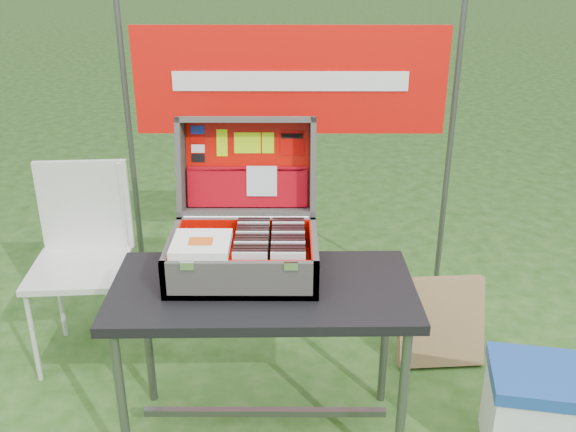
{
  "coord_description": "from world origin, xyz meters",
  "views": [
    {
      "loc": [
        0.0,
        -2.18,
        1.96
      ],
      "look_at": [
        -0.01,
        0.1,
        0.98
      ],
      "focal_mm": 40.0,
      "sensor_mm": 36.0,
      "label": 1
    }
  ],
  "objects_px": {
    "table": "(264,364)",
    "cooler": "(544,414)",
    "suitcase": "(243,205)",
    "chair": "(79,271)",
    "cardboard_box": "(440,321)"
  },
  "relations": [
    {
      "from": "chair",
      "to": "cardboard_box",
      "type": "distance_m",
      "value": 1.79
    },
    {
      "from": "cooler",
      "to": "cardboard_box",
      "type": "height_order",
      "value": "cardboard_box"
    },
    {
      "from": "table",
      "to": "suitcase",
      "type": "bearing_deg",
      "value": 116.71
    },
    {
      "from": "cooler",
      "to": "table",
      "type": "bearing_deg",
      "value": -175.29
    },
    {
      "from": "cooler",
      "to": "chair",
      "type": "height_order",
      "value": "chair"
    },
    {
      "from": "suitcase",
      "to": "table",
      "type": "bearing_deg",
      "value": -62.27
    },
    {
      "from": "table",
      "to": "cooler",
      "type": "distance_m",
      "value": 1.15
    },
    {
      "from": "suitcase",
      "to": "cardboard_box",
      "type": "xyz_separation_m",
      "value": [
        0.93,
        0.39,
        -0.78
      ]
    },
    {
      "from": "suitcase",
      "to": "chair",
      "type": "relative_size",
      "value": 0.59
    },
    {
      "from": "cooler",
      "to": "cardboard_box",
      "type": "xyz_separation_m",
      "value": [
        -0.28,
        0.65,
        0.02
      ]
    },
    {
      "from": "table",
      "to": "cardboard_box",
      "type": "distance_m",
      "value": 1.02
    },
    {
      "from": "table",
      "to": "suitcase",
      "type": "relative_size",
      "value": 2.01
    },
    {
      "from": "suitcase",
      "to": "cardboard_box",
      "type": "relative_size",
      "value": 1.31
    },
    {
      "from": "suitcase",
      "to": "cardboard_box",
      "type": "bearing_deg",
      "value": 22.93
    },
    {
      "from": "table",
      "to": "chair",
      "type": "bearing_deg",
      "value": 147.43
    }
  ]
}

